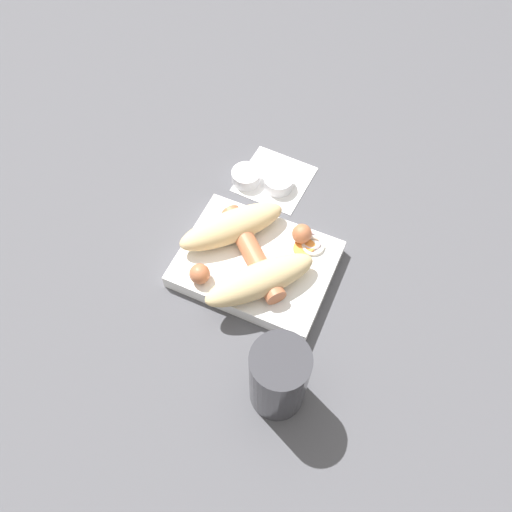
{
  "coord_description": "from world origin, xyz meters",
  "views": [
    {
      "loc": [
        -0.16,
        0.35,
        0.67
      ],
      "look_at": [
        0.0,
        0.0,
        0.04
      ],
      "focal_mm": 35.0,
      "sensor_mm": 36.0,
      "label": 1
    }
  ],
  "objects": [
    {
      "name": "condiment_cup_far",
      "position": [
        0.09,
        -0.15,
        0.01
      ],
      "size": [
        0.05,
        0.05,
        0.02
      ],
      "color": "white",
      "rests_on": "ground_plane"
    },
    {
      "name": "napkin",
      "position": [
        0.04,
        -0.17,
        0.0
      ],
      "size": [
        0.12,
        0.12,
        0.0
      ],
      "color": "white",
      "rests_on": "ground_plane"
    },
    {
      "name": "condiment_cup_near",
      "position": [
        0.03,
        -0.16,
        0.01
      ],
      "size": [
        0.05,
        0.05,
        0.02
      ],
      "color": "white",
      "rests_on": "ground_plane"
    },
    {
      "name": "pickled_veggies",
      "position": [
        -0.06,
        -0.06,
        0.03
      ],
      "size": [
        0.05,
        0.05,
        0.01
      ],
      "color": "orange",
      "rests_on": "food_tray"
    },
    {
      "name": "food_tray",
      "position": [
        0.0,
        0.0,
        0.01
      ],
      "size": [
        0.23,
        0.17,
        0.03
      ],
      "color": "white",
      "rests_on": "ground_plane"
    },
    {
      "name": "bread_roll",
      "position": [
        0.01,
        0.01,
        0.05
      ],
      "size": [
        0.22,
        0.22,
        0.04
      ],
      "color": "#DBBC84",
      "rests_on": "food_tray"
    },
    {
      "name": "ground_plane",
      "position": [
        0.0,
        0.0,
        0.0
      ],
      "size": [
        3.0,
        3.0,
        0.0
      ],
      "primitive_type": "plane",
      "color": "#4C4C51"
    },
    {
      "name": "drink_glass",
      "position": [
        -0.1,
        0.17,
        0.07
      ],
      "size": [
        0.07,
        0.07,
        0.13
      ],
      "color": "#333338",
      "rests_on": "ground_plane"
    },
    {
      "name": "sausage",
      "position": [
        0.01,
        0.0,
        0.04
      ],
      "size": [
        0.14,
        0.16,
        0.03
      ],
      "color": "#B26642",
      "rests_on": "food_tray"
    }
  ]
}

